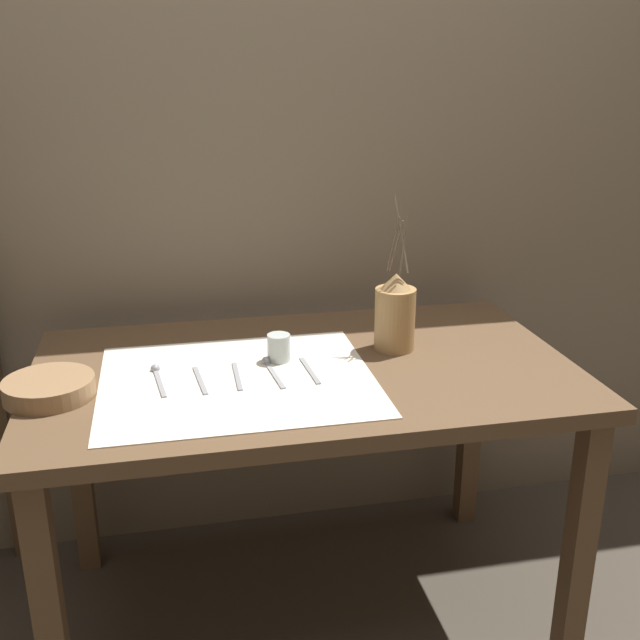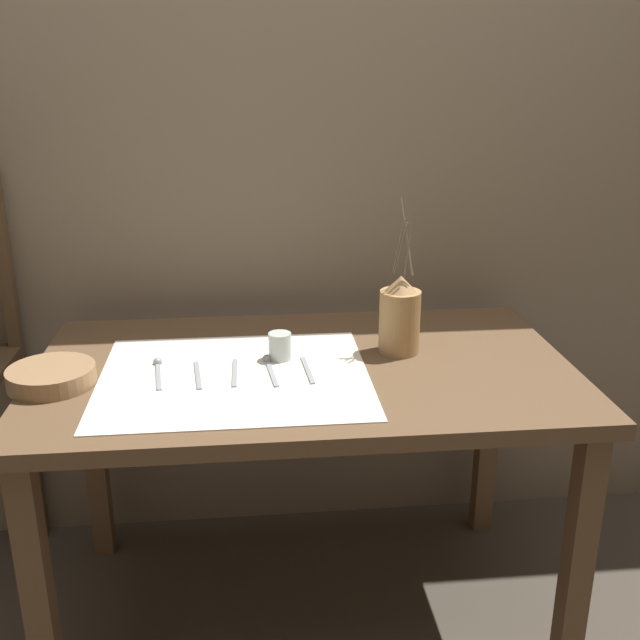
{
  "view_description": "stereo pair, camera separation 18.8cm",
  "coord_description": "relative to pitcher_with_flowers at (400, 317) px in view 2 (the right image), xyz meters",
  "views": [
    {
      "loc": [
        -0.32,
        -1.74,
        1.51
      ],
      "look_at": [
        0.04,
        0.0,
        0.89
      ],
      "focal_mm": 42.0,
      "sensor_mm": 36.0,
      "label": 1
    },
    {
      "loc": [
        -0.14,
        -1.77,
        1.51
      ],
      "look_at": [
        0.04,
        0.0,
        0.89
      ],
      "focal_mm": 42.0,
      "sensor_mm": 36.0,
      "label": 2
    }
  ],
  "objects": [
    {
      "name": "ground_plane",
      "position": [
        -0.26,
        -0.07,
        -0.87
      ],
      "size": [
        12.0,
        12.0,
        0.0
      ],
      "primitive_type": "plane",
      "color": "#473F35"
    },
    {
      "name": "stone_wall_back",
      "position": [
        -0.26,
        0.45,
        0.33
      ],
      "size": [
        7.0,
        0.06,
        2.4
      ],
      "color": "#7A6B56",
      "rests_on": "ground_plane"
    },
    {
      "name": "wooden_table",
      "position": [
        -0.26,
        -0.07,
        -0.19
      ],
      "size": [
        1.37,
        0.81,
        0.77
      ],
      "color": "brown",
      "rests_on": "ground_plane"
    },
    {
      "name": "linen_cloth",
      "position": [
        -0.44,
        -0.13,
        -0.1
      ],
      "size": [
        0.66,
        0.56,
        0.0
      ],
      "color": "silver",
      "rests_on": "wooden_table"
    },
    {
      "name": "pitcher_with_flowers",
      "position": [
        0.0,
        0.0,
        0.0
      ],
      "size": [
        0.11,
        0.11,
        0.41
      ],
      "color": "#A87F4C",
      "rests_on": "wooden_table"
    },
    {
      "name": "wooden_bowl",
      "position": [
        -0.87,
        -0.13,
        -0.08
      ],
      "size": [
        0.21,
        0.21,
        0.05
      ],
      "color": "#8E6B47",
      "rests_on": "wooden_table"
    },
    {
      "name": "glass_tumbler_near",
      "position": [
        -0.32,
        -0.03,
        -0.06
      ],
      "size": [
        0.06,
        0.06,
        0.07
      ],
      "color": "#B7C1BC",
      "rests_on": "wooden_table"
    },
    {
      "name": "spoon_outer",
      "position": [
        -0.63,
        -0.06,
        -0.09
      ],
      "size": [
        0.04,
        0.18,
        0.02
      ],
      "color": "#939399",
      "rests_on": "wooden_table"
    },
    {
      "name": "fork_inner",
      "position": [
        -0.53,
        -0.12,
        -0.09
      ],
      "size": [
        0.03,
        0.17,
        0.0
      ],
      "color": "#939399",
      "rests_on": "wooden_table"
    },
    {
      "name": "fork_outer",
      "position": [
        -0.44,
        -0.11,
        -0.09
      ],
      "size": [
        0.01,
        0.17,
        0.0
      ],
      "color": "#939399",
      "rests_on": "wooden_table"
    },
    {
      "name": "spoon_inner",
      "position": [
        -0.35,
        -0.07,
        -0.09
      ],
      "size": [
        0.04,
        0.18,
        0.02
      ],
      "color": "#939399",
      "rests_on": "wooden_table"
    },
    {
      "name": "knife_center",
      "position": [
        -0.25,
        -0.11,
        -0.09
      ],
      "size": [
        0.02,
        0.17,
        0.0
      ],
      "color": "#939399",
      "rests_on": "wooden_table"
    }
  ]
}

